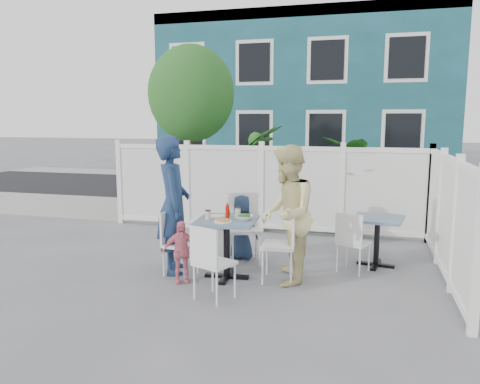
% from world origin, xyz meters
% --- Properties ---
extents(ground, '(80.00, 80.00, 0.00)m').
position_xyz_m(ground, '(0.00, 0.00, 0.00)').
color(ground, slate).
extents(near_sidewalk, '(24.00, 2.60, 0.01)m').
position_xyz_m(near_sidewalk, '(0.00, 3.80, 0.01)').
color(near_sidewalk, gray).
rests_on(near_sidewalk, ground).
extents(street, '(24.00, 5.00, 0.01)m').
position_xyz_m(street, '(0.00, 7.50, 0.00)').
color(street, black).
rests_on(street, ground).
extents(far_sidewalk, '(24.00, 1.60, 0.01)m').
position_xyz_m(far_sidewalk, '(0.00, 10.60, 0.01)').
color(far_sidewalk, gray).
rests_on(far_sidewalk, ground).
extents(building, '(11.00, 6.00, 6.00)m').
position_xyz_m(building, '(-0.50, 14.00, 3.00)').
color(building, '#184B50').
rests_on(building, ground).
extents(fence_back, '(5.86, 0.08, 1.60)m').
position_xyz_m(fence_back, '(0.10, 2.40, 0.78)').
color(fence_back, white).
rests_on(fence_back, ground).
extents(fence_right, '(0.08, 3.66, 1.60)m').
position_xyz_m(fence_right, '(3.00, 0.60, 0.78)').
color(fence_right, white).
rests_on(fence_right, ground).
extents(tree, '(1.80, 1.62, 3.59)m').
position_xyz_m(tree, '(-1.60, 3.30, 2.59)').
color(tree, '#382316').
rests_on(tree, ground).
extents(utility_cabinet, '(0.71, 0.56, 1.20)m').
position_xyz_m(utility_cabinet, '(-2.74, 4.00, 0.60)').
color(utility_cabinet, gold).
rests_on(utility_cabinet, ground).
extents(potted_shrub_a, '(1.13, 1.13, 1.97)m').
position_xyz_m(potted_shrub_a, '(-0.09, 3.10, 0.98)').
color(potted_shrub_a, '#1B561B').
rests_on(potted_shrub_a, ground).
extents(potted_shrub_b, '(2.07, 1.99, 1.77)m').
position_xyz_m(potted_shrub_b, '(1.62, 3.00, 0.89)').
color(potted_shrub_b, '#1B561B').
rests_on(potted_shrub_b, ground).
extents(main_table, '(0.79, 0.79, 0.79)m').
position_xyz_m(main_table, '(0.22, -0.22, 0.61)').
color(main_table, '#3A5872').
rests_on(main_table, ground).
extents(spare_table, '(0.77, 0.77, 0.71)m').
position_xyz_m(spare_table, '(2.13, 0.83, 0.55)').
color(spare_table, '#3A5872').
rests_on(spare_table, ground).
extents(chair_left, '(0.45, 0.46, 0.86)m').
position_xyz_m(chair_left, '(-0.48, -0.25, 0.50)').
color(chair_left, white).
rests_on(chair_left, ground).
extents(chair_right, '(0.45, 0.47, 0.97)m').
position_xyz_m(chair_right, '(0.98, -0.15, 0.57)').
color(chair_right, white).
rests_on(chair_right, ground).
extents(chair_back, '(0.59, 0.58, 1.00)m').
position_xyz_m(chair_back, '(0.25, 0.58, 0.58)').
color(chair_back, white).
rests_on(chair_back, ground).
extents(chair_near, '(0.52, 0.51, 0.88)m').
position_xyz_m(chair_near, '(0.26, -1.02, 0.51)').
color(chair_near, white).
rests_on(chair_near, ground).
extents(chair_spare, '(0.49, 0.49, 0.84)m').
position_xyz_m(chair_spare, '(1.79, 0.41, 0.49)').
color(chair_spare, white).
rests_on(chair_spare, ground).
extents(man, '(0.67, 0.80, 1.87)m').
position_xyz_m(man, '(-0.56, -0.14, 0.93)').
color(man, navy).
rests_on(man, ground).
extents(woman, '(0.77, 0.93, 1.77)m').
position_xyz_m(woman, '(1.00, -0.16, 0.88)').
color(woman, gold).
rests_on(woman, ground).
extents(boy, '(0.51, 0.37, 0.97)m').
position_xyz_m(boy, '(0.19, 0.67, 0.49)').
color(boy, '#1E2E4A').
rests_on(boy, ground).
extents(toddler, '(0.51, 0.39, 0.81)m').
position_xyz_m(toddler, '(-0.30, -0.53, 0.40)').
color(toddler, '#E17386').
rests_on(toddler, ground).
extents(plate_main, '(0.23, 0.23, 0.01)m').
position_xyz_m(plate_main, '(0.22, -0.38, 0.80)').
color(plate_main, white).
rests_on(plate_main, main_table).
extents(plate_side, '(0.22, 0.22, 0.01)m').
position_xyz_m(plate_side, '(0.04, -0.10, 0.80)').
color(plate_side, white).
rests_on(plate_side, main_table).
extents(salad_bowl, '(0.23, 0.23, 0.06)m').
position_xyz_m(salad_bowl, '(0.44, -0.19, 0.82)').
color(salad_bowl, white).
rests_on(salad_bowl, main_table).
extents(coffee_cup_a, '(0.07, 0.07, 0.11)m').
position_xyz_m(coffee_cup_a, '(-0.02, -0.28, 0.85)').
color(coffee_cup_a, beige).
rests_on(coffee_cup_a, main_table).
extents(coffee_cup_b, '(0.07, 0.07, 0.11)m').
position_xyz_m(coffee_cup_b, '(0.30, 0.02, 0.85)').
color(coffee_cup_b, beige).
rests_on(coffee_cup_b, main_table).
extents(ketchup_bottle, '(0.05, 0.05, 0.17)m').
position_xyz_m(ketchup_bottle, '(0.22, -0.18, 0.88)').
color(ketchup_bottle, '#AC1107').
rests_on(ketchup_bottle, main_table).
extents(salt_shaker, '(0.03, 0.03, 0.07)m').
position_xyz_m(salt_shaker, '(0.16, 0.02, 0.83)').
color(salt_shaker, white).
rests_on(salt_shaker, main_table).
extents(pepper_shaker, '(0.03, 0.03, 0.07)m').
position_xyz_m(pepper_shaker, '(0.18, 0.02, 0.83)').
color(pepper_shaker, black).
rests_on(pepper_shaker, main_table).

